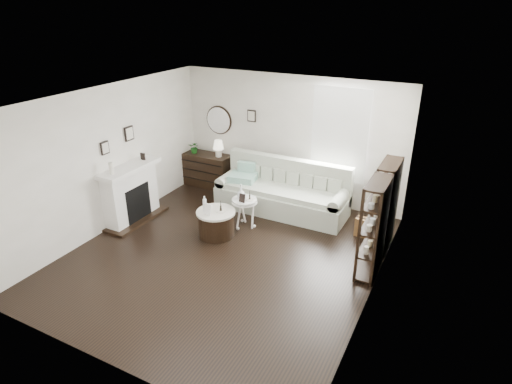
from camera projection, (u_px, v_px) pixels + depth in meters
The scene contains 18 objects.
room at pixel (322, 133), 8.68m from camera, with size 5.50×5.50×5.50m.
fireplace at pixel (132, 195), 8.44m from camera, with size 0.50×1.40×1.84m.
shelf_unit_far at pixel (385, 206), 7.41m from camera, with size 0.30×0.80×1.60m.
shelf_unit_near at pixel (373, 228), 6.68m from camera, with size 0.30×0.80×1.60m.
sofa at pixel (283, 194), 8.93m from camera, with size 2.72×0.94×1.06m.
quilt at pixel (242, 177), 9.08m from camera, with size 0.55×0.45×0.14m, color #268B5B.
suitcase at pixel (370, 229), 7.92m from camera, with size 0.54×0.18×0.36m, color brown.
dresser at pixel (207, 170), 10.11m from camera, with size 1.16×0.50×0.77m.
table_lamp at pixel (218, 148), 9.73m from camera, with size 0.24×0.24×0.39m, color beige, non-canonical shape.
potted_plant at pixel (195, 147), 9.98m from camera, with size 0.25×0.22×0.28m, color #185317.
drum_table at pixel (216, 223), 7.98m from camera, with size 0.73×0.73×0.50m.
pedestal_table at pixel (244, 202), 8.16m from camera, with size 0.49×0.49×0.59m.
eiffel_drum at pixel (221, 206), 7.84m from camera, with size 0.11×0.11×0.19m, color black, non-canonical shape.
bottle_drum at pixel (205, 204), 7.82m from camera, with size 0.07×0.07×0.30m, color silver.
card_frame_drum at pixel (208, 209), 7.71m from camera, with size 0.16×0.01×0.21m, color white.
eiffel_ped at pixel (250, 196), 8.09m from camera, with size 0.09×0.09×0.16m, color black, non-canonical shape.
flask_ped at pixel (241, 191), 8.13m from camera, with size 0.15×0.15×0.29m, color silver, non-canonical shape.
card_frame_ped at pixel (242, 198), 7.99m from camera, with size 0.12×0.01×0.17m, color black.
Camera 1 is at (3.37, -5.40, 4.07)m, focal length 30.00 mm.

